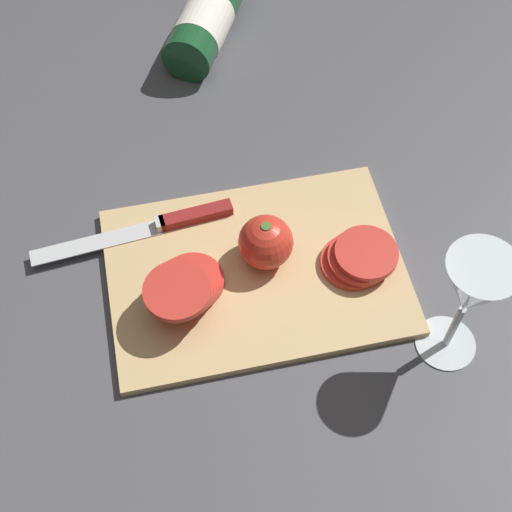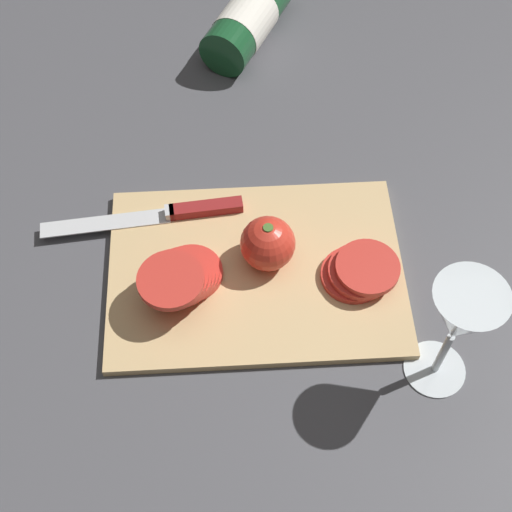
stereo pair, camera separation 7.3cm
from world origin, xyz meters
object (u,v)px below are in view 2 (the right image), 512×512
Objects in this scene: knife at (181,212)px; tomato_slice_stack_near at (360,271)px; whole_tomato at (268,244)px; tomato_slice_stack_far at (181,276)px; wine_glass at (460,320)px; wine_bottle at (252,14)px.

tomato_slice_stack_near is (0.22, -0.11, 0.01)m from knife.
tomato_slice_stack_near is at bearing 148.58° from knife.
tomato_slice_stack_far is (-0.11, -0.04, -0.01)m from whole_tomato.
knife is at bearing 145.49° from whole_tomato.
tomato_slice_stack_near is 0.83× the size of tomato_slice_stack_far.
tomato_slice_stack_near is at bearing 121.02° from wine_glass.
wine_bottle is 2.57× the size of tomato_slice_stack_far.
whole_tomato is at bearing 18.74° from tomato_slice_stack_far.
tomato_slice_stack_far is at bearing -103.13° from wine_bottle.
wine_glass is 0.18m from tomato_slice_stack_near.
whole_tomato is 0.14m from knife.
wine_bottle is at bearing 102.92° from tomato_slice_stack_near.
wine_glass reaches higher than tomato_slice_stack_far.
knife is 2.78× the size of tomato_slice_stack_near.
tomato_slice_stack_far is at bearing 86.05° from knife.
wine_bottle reaches higher than knife.
whole_tomato is 0.26× the size of knife.
wine_glass is 2.53× the size of whole_tomato.
tomato_slice_stack_near is at bearing -16.61° from whole_tomato.
wine_glass reaches higher than wine_bottle.
wine_glass is (0.19, -0.60, 0.09)m from wine_bottle.
knife is (-0.11, -0.37, -0.02)m from wine_bottle.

